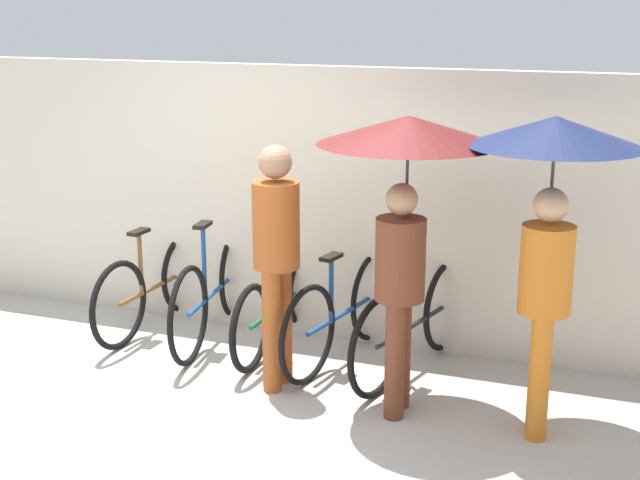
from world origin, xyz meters
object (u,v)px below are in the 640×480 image
parked_bicycle_3 (343,311)px  pedestrian_trailing (552,184)px  pedestrian_center (406,172)px  parked_bicycle_0 (154,285)px  parked_bicycle_1 (214,290)px  parked_bicycle_2 (279,303)px  parked_bicycle_4 (415,322)px  pedestrian_leading (276,248)px

parked_bicycle_3 → pedestrian_trailing: size_ratio=0.86×
parked_bicycle_3 → pedestrian_center: 1.49m
pedestrian_center → pedestrian_trailing: 0.89m
parked_bicycle_0 → pedestrian_trailing: pedestrian_trailing is taller
parked_bicycle_1 → parked_bicycle_2: parked_bicycle_1 is taller
parked_bicycle_2 → pedestrian_trailing: bearing=-108.5°
parked_bicycle_2 → pedestrian_center: size_ratio=0.88×
parked_bicycle_0 → parked_bicycle_4: 2.23m
parked_bicycle_1 → parked_bicycle_4: (1.67, -0.10, -0.02)m
pedestrian_trailing → pedestrian_center: bearing=174.7°
parked_bicycle_1 → pedestrian_center: (1.73, -0.69, 1.19)m
pedestrian_trailing → parked_bicycle_2: bearing=155.0°
parked_bicycle_4 → pedestrian_trailing: bearing=-106.9°
parked_bicycle_1 → parked_bicycle_2: (0.56, 0.02, -0.04)m
pedestrian_trailing → parked_bicycle_0: bearing=161.3°
pedestrian_leading → parked_bicycle_2: bearing=114.6°
parked_bicycle_2 → pedestrian_leading: 1.00m
parked_bicycle_0 → parked_bicycle_1: size_ratio=0.90×
parked_bicycle_1 → pedestrian_trailing: pedestrian_trailing is taller
parked_bicycle_3 → parked_bicycle_0: bearing=97.7°
parked_bicycle_3 → pedestrian_leading: (-0.27, -0.62, 0.62)m
parked_bicycle_3 → parked_bicycle_4: size_ratio=0.99×
parked_bicycle_3 → parked_bicycle_4: 0.56m
parked_bicycle_0 → pedestrian_leading: (1.40, -0.70, 0.63)m
parked_bicycle_4 → pedestrian_leading: size_ratio=1.00×
parked_bicycle_0 → parked_bicycle_1: bearing=-88.2°
parked_bicycle_1 → pedestrian_center: 2.21m
parked_bicycle_2 → pedestrian_leading: pedestrian_leading is taller
pedestrian_trailing → parked_bicycle_4: bearing=142.5°
parked_bicycle_0 → pedestrian_leading: bearing=-113.3°
parked_bicycle_2 → pedestrian_leading: (0.29, -0.70, 0.65)m
parked_bicycle_0 → parked_bicycle_3: bearing=-89.5°
parked_bicycle_0 → parked_bicycle_3: 1.67m
pedestrian_leading → pedestrian_trailing: bearing=3.0°
pedestrian_leading → pedestrian_center: pedestrian_center is taller
parked_bicycle_4 → pedestrian_trailing: 1.63m
parked_bicycle_2 → pedestrian_center: pedestrian_center is taller
parked_bicycle_4 → pedestrian_leading: pedestrian_leading is taller
pedestrian_leading → parked_bicycle_0: bearing=155.9°
parked_bicycle_3 → pedestrian_leading: size_ratio=0.99×
parked_bicycle_1 → parked_bicycle_3: parked_bicycle_3 is taller
parked_bicycle_1 → pedestrian_leading: pedestrian_leading is taller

